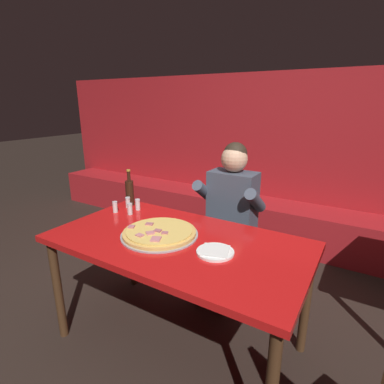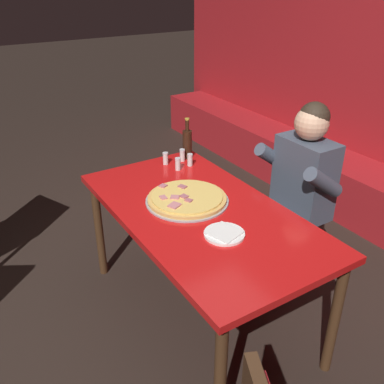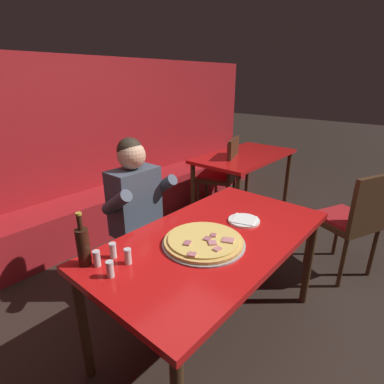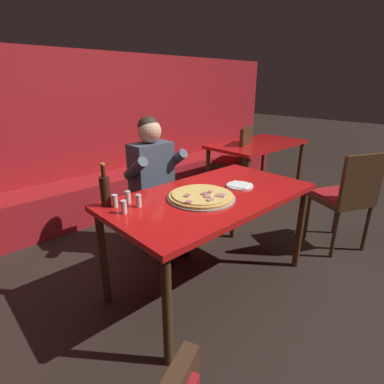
{
  "view_description": "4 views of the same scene",
  "coord_description": "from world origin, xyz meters",
  "px_view_note": "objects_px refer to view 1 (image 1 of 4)",
  "views": [
    {
      "loc": [
        0.94,
        -1.37,
        1.58
      ],
      "look_at": [
        -0.03,
        0.23,
        1.01
      ],
      "focal_mm": 28.0,
      "sensor_mm": 36.0,
      "label": 1
    },
    {
      "loc": [
        1.74,
        -1.14,
        1.98
      ],
      "look_at": [
        -0.19,
        0.06,
        0.78
      ],
      "focal_mm": 40.0,
      "sensor_mm": 36.0,
      "label": 2
    },
    {
      "loc": [
        -1.32,
        -0.95,
        1.68
      ],
      "look_at": [
        0.08,
        0.25,
        0.97
      ],
      "focal_mm": 28.0,
      "sensor_mm": 36.0,
      "label": 3
    },
    {
      "loc": [
        -1.52,
        -1.41,
        1.55
      ],
      "look_at": [
        -0.01,
        0.2,
        0.74
      ],
      "focal_mm": 28.0,
      "sensor_mm": 36.0,
      "label": 4
    }
  ],
  "objects_px": {
    "pizza": "(159,233)",
    "shaker_black_pepper": "(115,207)",
    "shaker_oregano": "(128,203)",
    "shaker_parmesan": "(138,205)",
    "main_dining_table": "(177,250)",
    "diner_seated_blue_shirt": "(228,214)",
    "plate_white_paper": "(215,252)",
    "shaker_red_pepper_flakes": "(130,209)",
    "beer_bottle": "(130,192)"
  },
  "relations": [
    {
      "from": "main_dining_table",
      "to": "shaker_black_pepper",
      "type": "distance_m",
      "value": 0.68
    },
    {
      "from": "diner_seated_blue_shirt",
      "to": "plate_white_paper",
      "type": "bearing_deg",
      "value": -70.53
    },
    {
      "from": "shaker_red_pepper_flakes",
      "to": "shaker_parmesan",
      "type": "bearing_deg",
      "value": 98.96
    },
    {
      "from": "main_dining_table",
      "to": "plate_white_paper",
      "type": "relative_size",
      "value": 7.49
    },
    {
      "from": "shaker_black_pepper",
      "to": "shaker_parmesan",
      "type": "bearing_deg",
      "value": 49.98
    },
    {
      "from": "shaker_black_pepper",
      "to": "beer_bottle",
      "type": "bearing_deg",
      "value": 96.46
    },
    {
      "from": "pizza",
      "to": "shaker_black_pepper",
      "type": "xyz_separation_m",
      "value": [
        -0.53,
        0.15,
        0.02
      ]
    },
    {
      "from": "shaker_black_pepper",
      "to": "diner_seated_blue_shirt",
      "type": "distance_m",
      "value": 0.89
    },
    {
      "from": "main_dining_table",
      "to": "shaker_black_pepper",
      "type": "height_order",
      "value": "shaker_black_pepper"
    },
    {
      "from": "shaker_parmesan",
      "to": "shaker_red_pepper_flakes",
      "type": "height_order",
      "value": "same"
    },
    {
      "from": "pizza",
      "to": "shaker_black_pepper",
      "type": "relative_size",
      "value": 5.63
    },
    {
      "from": "shaker_oregano",
      "to": "shaker_red_pepper_flakes",
      "type": "xyz_separation_m",
      "value": [
        0.12,
        -0.1,
        0.0
      ]
    },
    {
      "from": "plate_white_paper",
      "to": "shaker_oregano",
      "type": "relative_size",
      "value": 2.44
    },
    {
      "from": "shaker_parmesan",
      "to": "shaker_black_pepper",
      "type": "bearing_deg",
      "value": -130.02
    },
    {
      "from": "beer_bottle",
      "to": "shaker_oregano",
      "type": "bearing_deg",
      "value": -62.52
    },
    {
      "from": "plate_white_paper",
      "to": "shaker_oregano",
      "type": "height_order",
      "value": "shaker_oregano"
    },
    {
      "from": "shaker_oregano",
      "to": "shaker_red_pepper_flakes",
      "type": "relative_size",
      "value": 1.0
    },
    {
      "from": "plate_white_paper",
      "to": "main_dining_table",
      "type": "bearing_deg",
      "value": 172.37
    },
    {
      "from": "beer_bottle",
      "to": "shaker_parmesan",
      "type": "relative_size",
      "value": 3.4
    },
    {
      "from": "beer_bottle",
      "to": "diner_seated_blue_shirt",
      "type": "height_order",
      "value": "diner_seated_blue_shirt"
    },
    {
      "from": "shaker_red_pepper_flakes",
      "to": "diner_seated_blue_shirt",
      "type": "xyz_separation_m",
      "value": [
        0.55,
        0.54,
        -0.11
      ]
    },
    {
      "from": "shaker_oregano",
      "to": "diner_seated_blue_shirt",
      "type": "xyz_separation_m",
      "value": [
        0.67,
        0.43,
        -0.11
      ]
    },
    {
      "from": "shaker_red_pepper_flakes",
      "to": "diner_seated_blue_shirt",
      "type": "bearing_deg",
      "value": 44.36
    },
    {
      "from": "shaker_oregano",
      "to": "shaker_black_pepper",
      "type": "relative_size",
      "value": 1.0
    },
    {
      "from": "pizza",
      "to": "diner_seated_blue_shirt",
      "type": "distance_m",
      "value": 0.73
    },
    {
      "from": "pizza",
      "to": "shaker_red_pepper_flakes",
      "type": "distance_m",
      "value": 0.44
    },
    {
      "from": "shaker_red_pepper_flakes",
      "to": "diner_seated_blue_shirt",
      "type": "height_order",
      "value": "diner_seated_blue_shirt"
    },
    {
      "from": "beer_bottle",
      "to": "shaker_black_pepper",
      "type": "relative_size",
      "value": 3.4
    },
    {
      "from": "shaker_parmesan",
      "to": "main_dining_table",
      "type": "bearing_deg",
      "value": -26.16
    },
    {
      "from": "beer_bottle",
      "to": "diner_seated_blue_shirt",
      "type": "bearing_deg",
      "value": 28.18
    },
    {
      "from": "shaker_parmesan",
      "to": "diner_seated_blue_shirt",
      "type": "xyz_separation_m",
      "value": [
        0.57,
        0.43,
        -0.11
      ]
    },
    {
      "from": "plate_white_paper",
      "to": "shaker_red_pepper_flakes",
      "type": "height_order",
      "value": "shaker_red_pepper_flakes"
    },
    {
      "from": "pizza",
      "to": "plate_white_paper",
      "type": "height_order",
      "value": "pizza"
    },
    {
      "from": "shaker_black_pepper",
      "to": "diner_seated_blue_shirt",
      "type": "relative_size",
      "value": 0.07
    },
    {
      "from": "shaker_oregano",
      "to": "shaker_black_pepper",
      "type": "distance_m",
      "value": 0.13
    },
    {
      "from": "pizza",
      "to": "shaker_oregano",
      "type": "relative_size",
      "value": 5.63
    },
    {
      "from": "shaker_oregano",
      "to": "shaker_black_pepper",
      "type": "height_order",
      "value": "same"
    },
    {
      "from": "shaker_red_pepper_flakes",
      "to": "diner_seated_blue_shirt",
      "type": "distance_m",
      "value": 0.78
    },
    {
      "from": "pizza",
      "to": "shaker_parmesan",
      "type": "xyz_separation_m",
      "value": [
        -0.42,
        0.28,
        0.02
      ]
    },
    {
      "from": "shaker_parmesan",
      "to": "shaker_black_pepper",
      "type": "relative_size",
      "value": 1.0
    },
    {
      "from": "shaker_parmesan",
      "to": "shaker_red_pepper_flakes",
      "type": "xyz_separation_m",
      "value": [
        0.02,
        -0.11,
        0.0
      ]
    },
    {
      "from": "main_dining_table",
      "to": "shaker_black_pepper",
      "type": "relative_size",
      "value": 18.29
    },
    {
      "from": "main_dining_table",
      "to": "shaker_red_pepper_flakes",
      "type": "relative_size",
      "value": 18.29
    },
    {
      "from": "main_dining_table",
      "to": "shaker_oregano",
      "type": "height_order",
      "value": "shaker_oregano"
    },
    {
      "from": "pizza",
      "to": "diner_seated_blue_shirt",
      "type": "height_order",
      "value": "diner_seated_blue_shirt"
    },
    {
      "from": "shaker_oregano",
      "to": "shaker_red_pepper_flakes",
      "type": "bearing_deg",
      "value": -41.81
    },
    {
      "from": "shaker_parmesan",
      "to": "beer_bottle",
      "type": "bearing_deg",
      "value": 155.83
    },
    {
      "from": "main_dining_table",
      "to": "shaker_parmesan",
      "type": "bearing_deg",
      "value": 153.84
    },
    {
      "from": "shaker_oregano",
      "to": "main_dining_table",
      "type": "bearing_deg",
      "value": -22.45
    },
    {
      "from": "main_dining_table",
      "to": "diner_seated_blue_shirt",
      "type": "relative_size",
      "value": 1.23
    }
  ]
}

